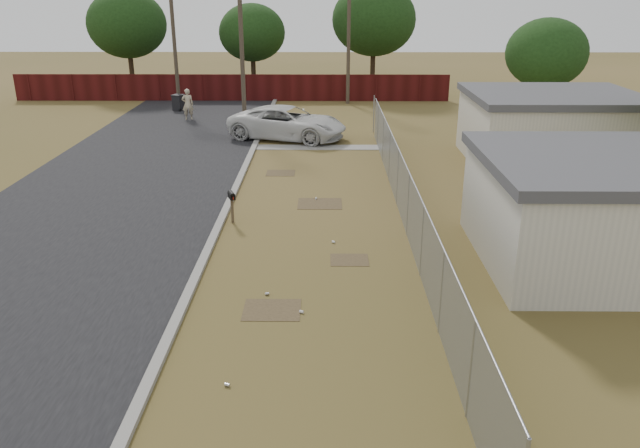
{
  "coord_description": "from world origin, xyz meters",
  "views": [
    {
      "loc": [
        0.49,
        -18.46,
        7.37
      ],
      "look_at": [
        0.35,
        -1.96,
        1.1
      ],
      "focal_mm": 35.0,
      "sensor_mm": 36.0,
      "label": 1
    }
  ],
  "objects_px": {
    "pickup_truck": "(288,123)",
    "trash_bin": "(179,102)",
    "pedestrian": "(188,104)",
    "mailbox": "(232,198)"
  },
  "relations": [
    {
      "from": "pedestrian",
      "to": "trash_bin",
      "type": "relative_size",
      "value": 1.81
    },
    {
      "from": "pickup_truck",
      "to": "trash_bin",
      "type": "height_order",
      "value": "pickup_truck"
    },
    {
      "from": "mailbox",
      "to": "pickup_truck",
      "type": "height_order",
      "value": "pickup_truck"
    },
    {
      "from": "mailbox",
      "to": "pedestrian",
      "type": "distance_m",
      "value": 18.02
    },
    {
      "from": "pickup_truck",
      "to": "trash_bin",
      "type": "relative_size",
      "value": 5.95
    },
    {
      "from": "mailbox",
      "to": "pedestrian",
      "type": "xyz_separation_m",
      "value": [
        -5.04,
        17.3,
        0.05
      ]
    },
    {
      "from": "pedestrian",
      "to": "trash_bin",
      "type": "bearing_deg",
      "value": -79.29
    },
    {
      "from": "pedestrian",
      "to": "trash_bin",
      "type": "xyz_separation_m",
      "value": [
        -1.23,
        2.96,
        -0.4
      ]
    },
    {
      "from": "mailbox",
      "to": "trash_bin",
      "type": "xyz_separation_m",
      "value": [
        -6.27,
        20.26,
        -0.35
      ]
    },
    {
      "from": "mailbox",
      "to": "pedestrian",
      "type": "relative_size",
      "value": 0.6
    }
  ]
}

